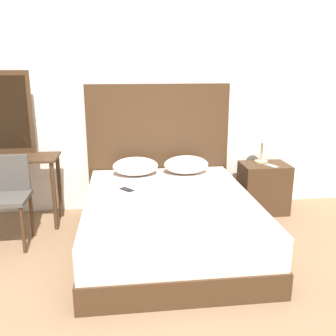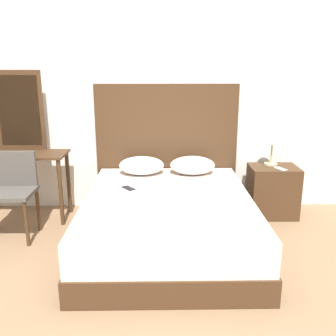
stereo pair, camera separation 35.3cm
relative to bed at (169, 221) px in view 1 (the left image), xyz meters
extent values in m
plane|color=#8C6B4C|center=(0.02, -1.19, -0.25)|extent=(16.00, 16.00, 0.00)
cube|color=white|center=(0.02, 1.10, 1.10)|extent=(10.00, 0.06, 2.70)
cube|color=#422B19|center=(0.00, 0.00, -0.14)|extent=(1.58, 2.00, 0.22)
cube|color=silver|center=(0.00, 0.00, 0.11)|extent=(1.55, 1.96, 0.28)
cube|color=#422B19|center=(0.00, 1.02, 0.49)|extent=(1.66, 0.05, 1.49)
ellipsoid|color=silver|center=(-0.29, 0.76, 0.35)|extent=(0.51, 0.39, 0.20)
ellipsoid|color=silver|center=(0.29, 0.76, 0.35)|extent=(0.51, 0.39, 0.20)
cube|color=black|center=(-0.39, 0.24, 0.26)|extent=(0.15, 0.16, 0.01)
cube|color=#422B19|center=(1.21, 0.73, 0.04)|extent=(0.54, 0.40, 0.58)
cylinder|color=tan|center=(1.19, 0.82, 0.35)|extent=(0.15, 0.15, 0.02)
cylinder|color=tan|center=(1.19, 0.82, 0.47)|extent=(0.02, 0.02, 0.23)
cone|color=beige|center=(1.19, 0.82, 0.66)|extent=(0.21, 0.21, 0.15)
cube|color=#B7B7BC|center=(1.25, 0.63, 0.34)|extent=(0.13, 0.17, 0.01)
cube|color=#422B19|center=(-1.63, 0.69, 0.50)|extent=(1.05, 0.44, 0.02)
cylinder|color=#422B19|center=(-1.15, 0.51, 0.12)|extent=(0.04, 0.04, 0.74)
cylinder|color=#422B19|center=(-1.15, 0.87, 0.12)|extent=(0.04, 0.04, 0.74)
cube|color=#422B19|center=(-1.63, 0.88, 0.95)|extent=(0.53, 0.03, 0.88)
cube|color=#B2BCC6|center=(-1.63, 0.87, 0.95)|extent=(0.45, 0.01, 0.77)
cube|color=#4C4742|center=(-1.59, 0.19, 0.23)|extent=(0.52, 0.41, 0.04)
cube|color=#4C4742|center=(-1.59, 0.38, 0.43)|extent=(0.49, 0.04, 0.36)
cylinder|color=#422B19|center=(-1.36, 0.01, -0.02)|extent=(0.04, 0.04, 0.46)
cylinder|color=#422B19|center=(-1.36, 0.37, -0.02)|extent=(0.04, 0.04, 0.46)
camera|label=1|loc=(-0.41, -3.28, 1.46)|focal=40.00mm
camera|label=2|loc=(-0.06, -3.31, 1.46)|focal=40.00mm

